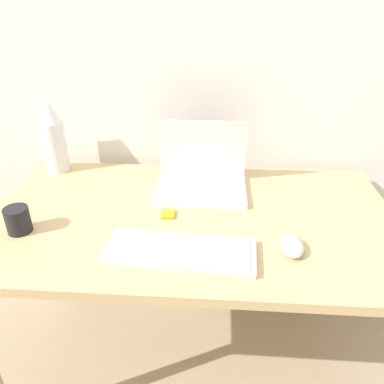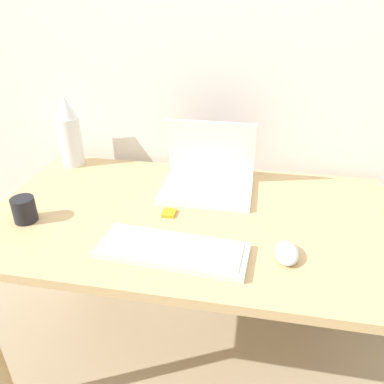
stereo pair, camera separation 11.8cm
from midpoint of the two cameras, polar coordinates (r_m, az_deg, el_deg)
wall_back at (r=1.52m, az=-1.22°, el=23.47°), size 6.00×0.05×2.50m
desk at (r=1.30m, az=-2.73°, el=-6.45°), size 1.36×0.77×0.72m
laptop at (r=1.39m, az=-0.95°, el=2.56°), size 0.33×0.24×0.25m
keyboard at (r=1.07m, az=-5.00°, el=-9.10°), size 0.44×0.19×0.02m
mouse at (r=1.10m, az=12.01°, el=-8.17°), size 0.07×0.11×0.03m
vase at (r=1.63m, az=-22.37°, el=7.68°), size 0.09×0.09×0.29m
mp3_player at (r=1.25m, az=-6.37°, el=-3.49°), size 0.04×0.05×0.01m
mug at (r=1.29m, az=-27.43°, el=-3.88°), size 0.07×0.07×0.08m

